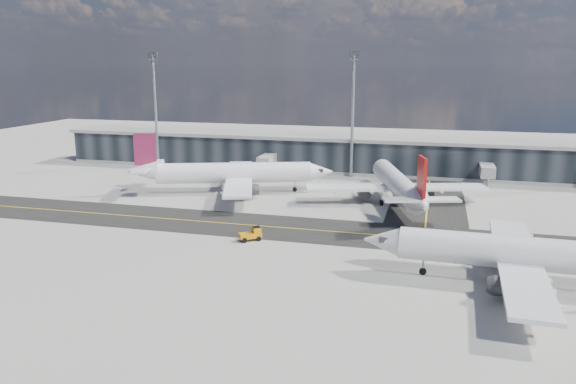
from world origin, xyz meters
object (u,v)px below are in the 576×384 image
baggage_tug (252,234)px  service_van (396,179)px  airliner_af (231,173)px  airliner_redtail (398,184)px  airliner_near (534,255)px

baggage_tug → service_van: baggage_tug is taller
airliner_af → airliner_redtail: (34.05, -1.60, -0.14)m
airliner_af → service_van: (32.44, 18.38, -3.27)m
airliner_redtail → airliner_af: bearing=161.1°
airliner_near → service_van: 59.52m
airliner_af → airliner_near: airliner_af is taller
airliner_af → baggage_tug: size_ratio=11.32×
baggage_tug → airliner_redtail: bearing=110.0°
airliner_redtail → airliner_near: bearing=-78.8°
baggage_tug → service_van: (18.12, 47.66, -0.19)m
airliner_redtail → baggage_tug: bearing=-141.7°
airliner_redtail → service_van: (-1.61, 19.98, -3.12)m
airliner_af → airliner_redtail: airliner_af is taller
airliner_near → baggage_tug: 39.33m
baggage_tug → airliner_af: bearing=171.5°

